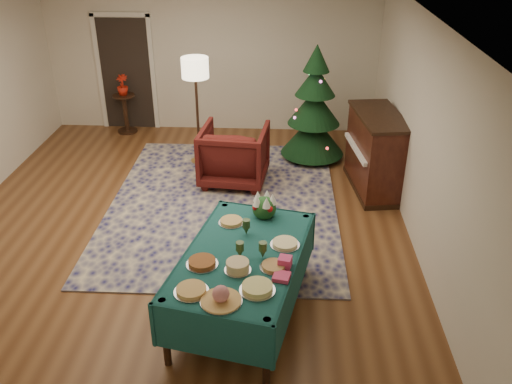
# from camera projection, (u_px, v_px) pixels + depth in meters

# --- Properties ---
(room_shell) EXTENTS (7.00, 7.00, 7.00)m
(room_shell) POSITION_uv_depth(u_px,v_px,m) (176.00, 128.00, 6.72)
(room_shell) COLOR #593319
(room_shell) RESTS_ON ground
(doorway) EXTENTS (1.08, 0.04, 2.16)m
(doorway) POSITION_uv_depth(u_px,v_px,m) (126.00, 71.00, 9.98)
(doorway) COLOR black
(doorway) RESTS_ON ground
(rug) EXTENTS (3.23, 4.22, 0.02)m
(rug) POSITION_uv_depth(u_px,v_px,m) (224.00, 203.00, 7.79)
(rug) COLOR #14154C
(rug) RESTS_ON ground
(buffet_table) EXTENTS (1.52, 2.13, 0.75)m
(buffet_table) POSITION_uv_depth(u_px,v_px,m) (243.00, 265.00, 5.42)
(buffet_table) COLOR black
(buffet_table) RESTS_ON ground
(platter_0) EXTENTS (0.32, 0.32, 0.05)m
(platter_0) POSITION_uv_depth(u_px,v_px,m) (191.00, 290.00, 4.79)
(platter_0) COLOR silver
(platter_0) RESTS_ON buffet_table
(platter_1) EXTENTS (0.37, 0.37, 0.16)m
(platter_1) POSITION_uv_depth(u_px,v_px,m) (221.00, 296.00, 4.66)
(platter_1) COLOR silver
(platter_1) RESTS_ON buffet_table
(platter_2) EXTENTS (0.33, 0.33, 0.06)m
(platter_2) POSITION_uv_depth(u_px,v_px,m) (257.00, 288.00, 4.81)
(platter_2) COLOR silver
(platter_2) RESTS_ON buffet_table
(platter_3) EXTENTS (0.31, 0.31, 0.05)m
(platter_3) POSITION_uv_depth(u_px,v_px,m) (202.00, 263.00, 5.16)
(platter_3) COLOR silver
(platter_3) RESTS_ON buffet_table
(platter_4) EXTENTS (0.26, 0.26, 0.10)m
(platter_4) POSITION_uv_depth(u_px,v_px,m) (238.00, 266.00, 5.07)
(platter_4) COLOR silver
(platter_4) RESTS_ON buffet_table
(platter_5) EXTENTS (0.26, 0.26, 0.04)m
(platter_5) POSITION_uv_depth(u_px,v_px,m) (273.00, 266.00, 5.12)
(platter_5) COLOR silver
(platter_5) RESTS_ON buffet_table
(platter_6) EXTENTS (0.30, 0.30, 0.04)m
(platter_6) POSITION_uv_depth(u_px,v_px,m) (285.00, 244.00, 5.46)
(platter_6) COLOR silver
(platter_6) RESTS_ON buffet_table
(platter_7) EXTENTS (0.28, 0.28, 0.04)m
(platter_7) POSITION_uv_depth(u_px,v_px,m) (231.00, 221.00, 5.84)
(platter_7) COLOR silver
(platter_7) RESTS_ON buffet_table
(goblet_0) EXTENTS (0.08, 0.08, 0.18)m
(goblet_0) POSITION_uv_depth(u_px,v_px,m) (246.00, 227.00, 5.61)
(goblet_0) COLOR #2D471E
(goblet_0) RESTS_ON buffet_table
(goblet_1) EXTENTS (0.08, 0.08, 0.18)m
(goblet_1) POSITION_uv_depth(u_px,v_px,m) (263.00, 250.00, 5.23)
(goblet_1) COLOR #2D471E
(goblet_1) RESTS_ON buffet_table
(goblet_2) EXTENTS (0.08, 0.08, 0.18)m
(goblet_2) POSITION_uv_depth(u_px,v_px,m) (240.00, 250.00, 5.23)
(goblet_2) COLOR #2D471E
(goblet_2) RESTS_ON buffet_table
(napkin_stack) EXTENTS (0.18, 0.18, 0.04)m
(napkin_stack) POSITION_uv_depth(u_px,v_px,m) (282.00, 277.00, 4.97)
(napkin_stack) COLOR #D93C6C
(napkin_stack) RESTS_ON buffet_table
(gift_box) EXTENTS (0.14, 0.14, 0.10)m
(gift_box) POSITION_uv_depth(u_px,v_px,m) (285.00, 262.00, 5.13)
(gift_box) COLOR #DF3E7B
(gift_box) RESTS_ON buffet_table
(centerpiece) EXTENTS (0.27, 0.27, 0.31)m
(centerpiece) POSITION_uv_depth(u_px,v_px,m) (264.00, 206.00, 5.92)
(centerpiece) COLOR #1E4C1E
(centerpiece) RESTS_ON buffet_table
(armchair) EXTENTS (1.05, 1.00, 0.99)m
(armchair) POSITION_uv_depth(u_px,v_px,m) (234.00, 152.00, 8.18)
(armchair) COLOR #4B1210
(armchair) RESTS_ON ground
(floor_lamp) EXTENTS (0.42, 0.42, 1.75)m
(floor_lamp) POSITION_uv_depth(u_px,v_px,m) (195.00, 74.00, 8.37)
(floor_lamp) COLOR #A57F3F
(floor_lamp) RESTS_ON ground
(side_table) EXTENTS (0.41, 0.41, 0.73)m
(side_table) POSITION_uv_depth(u_px,v_px,m) (126.00, 114.00, 10.08)
(side_table) COLOR black
(side_table) RESTS_ON ground
(potted_plant) EXTENTS (0.21, 0.37, 0.21)m
(potted_plant) POSITION_uv_depth(u_px,v_px,m) (123.00, 89.00, 9.86)
(potted_plant) COLOR #B81C0D
(potted_plant) RESTS_ON side_table
(christmas_tree) EXTENTS (1.28, 1.28, 1.91)m
(christmas_tree) POSITION_uv_depth(u_px,v_px,m) (314.00, 109.00, 8.80)
(christmas_tree) COLOR black
(christmas_tree) RESTS_ON ground
(piano) EXTENTS (0.80, 1.43, 1.18)m
(piano) POSITION_uv_depth(u_px,v_px,m) (376.00, 153.00, 7.93)
(piano) COLOR black
(piano) RESTS_ON ground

